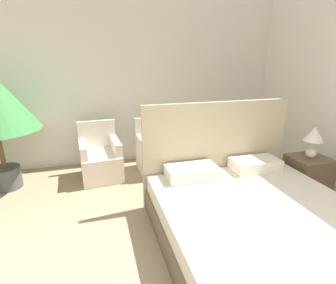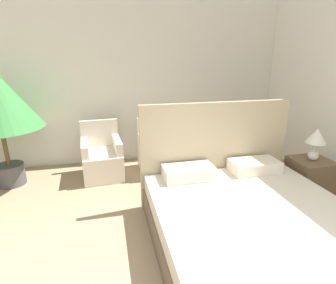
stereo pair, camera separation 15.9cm
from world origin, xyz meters
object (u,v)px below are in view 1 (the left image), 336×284
nightstand (307,176)px  bed (257,221)px  armchair_near_window_right (157,155)px  table_lamp (314,137)px  armchair_near_window_left (101,161)px

nightstand → bed: bearing=-150.3°
armchair_near_window_right → table_lamp: (1.77, -1.34, 0.56)m
armchair_near_window_left → armchair_near_window_right: bearing=-4.4°
armchair_near_window_right → table_lamp: bearing=-38.7°
bed → armchair_near_window_right: size_ratio=2.49×
armchair_near_window_left → table_lamp: bearing=-31.1°
armchair_near_window_right → table_lamp: table_lamp is taller
nightstand → table_lamp: bearing=-153.7°
bed → table_lamp: (1.25, 0.71, 0.56)m
bed → table_lamp: bed is taller
bed → armchair_near_window_left: bed is taller
armchair_near_window_left → nightstand: bearing=-30.9°
bed → armchair_near_window_left: bearing=124.8°
armchair_near_window_right → bed: bearing=-77.3°
table_lamp → nightstand: bearing=26.3°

